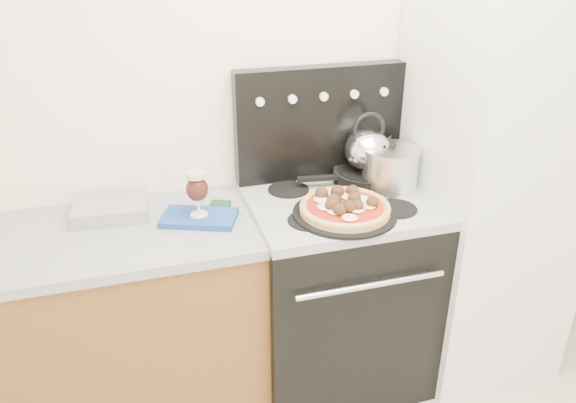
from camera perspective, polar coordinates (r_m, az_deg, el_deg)
name	(u,v)px	position (r m, az deg, el deg)	size (l,w,h in m)	color
room_shell	(441,230)	(1.48, 15.30, -2.82)	(3.52, 3.01, 2.52)	beige
base_cabinet	(82,337)	(2.52, -20.21, -12.79)	(1.45, 0.60, 0.86)	brown
countertop	(63,242)	(2.28, -21.92, -3.86)	(1.48, 0.63, 0.04)	#9A9A9E
stove_body	(336,294)	(2.61, 4.85, -9.33)	(0.76, 0.65, 0.88)	black
cooktop	(340,204)	(2.37, 5.26, -0.21)	(0.76, 0.65, 0.04)	#ADADB2
backguard	(319,123)	(2.51, 3.21, 8.00)	(0.76, 0.08, 0.50)	black
fridge	(489,176)	(2.66, 19.73, 2.43)	(0.64, 0.68, 1.90)	silver
foil_sheet	(111,209)	(2.36, -17.51, -0.75)	(0.29, 0.21, 0.06)	white
oven_mitt	(199,218)	(2.25, -9.00, -1.65)	(0.29, 0.17, 0.02)	#1E419C
beer_glass	(197,194)	(2.20, -9.19, 0.80)	(0.09, 0.09, 0.19)	#35150E
pizza_pan	(345,213)	(2.23, 5.77, -1.20)	(0.41, 0.41, 0.01)	black
pizza	(345,206)	(2.22, 5.81, -0.47)	(0.36, 0.36, 0.05)	#E8B467
skillet	(366,176)	(2.54, 7.90, 2.61)	(0.29, 0.29, 0.05)	black
tea_kettle	(368,147)	(2.49, 8.09, 5.54)	(0.20, 0.20, 0.22)	silver
stock_pot	(390,169)	(2.47, 10.34, 3.25)	(0.24, 0.24, 0.17)	silver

